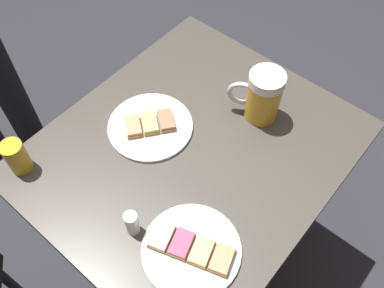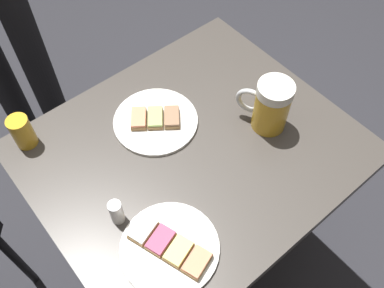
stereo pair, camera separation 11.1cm
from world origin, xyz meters
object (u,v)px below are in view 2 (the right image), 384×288
object	(u,v)px
plate_far	(170,247)
salt_shaker	(116,212)
beer_mug	(270,106)
plate_near	(156,120)
beer_glass_small	(22,132)

from	to	relation	value
plate_far	salt_shaker	size ratio (longest dim) A/B	3.15
salt_shaker	beer_mug	bearing A→B (deg)	177.18
plate_near	beer_mug	xyz separation A→B (m)	(-0.23, 0.20, 0.07)
plate_near	beer_mug	bearing A→B (deg)	139.44
beer_glass_small	plate_far	bearing A→B (deg)	102.85
beer_mug	beer_glass_small	bearing A→B (deg)	-34.14
salt_shaker	plate_near	bearing A→B (deg)	-144.14
plate_near	beer_mug	world-z (taller)	beer_mug
plate_far	salt_shaker	world-z (taller)	salt_shaker
beer_glass_small	salt_shaker	bearing A→B (deg)	100.19
plate_near	plate_far	size ratio (longest dim) A/B	1.03
beer_mug	plate_near	bearing A→B (deg)	-40.56
plate_near	beer_glass_small	bearing A→B (deg)	-28.47
plate_near	plate_far	xyz separation A→B (m)	(0.20, 0.32, 0.00)
plate_near	salt_shaker	world-z (taller)	salt_shaker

